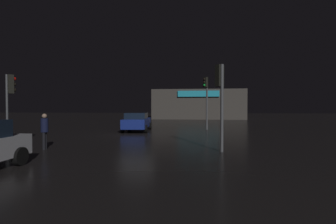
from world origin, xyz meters
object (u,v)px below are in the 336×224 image
object	(u,v)px
traffic_signal_main	(220,89)
traffic_signal_cross_left	(10,92)
store_building	(198,104)
car_near	(137,122)
pedestrian	(45,129)
traffic_signal_opposite	(206,93)

from	to	relation	value
traffic_signal_main	traffic_signal_cross_left	xyz separation A→B (m)	(-10.28, 0.12, -0.03)
store_building	traffic_signal_cross_left	distance (m)	32.57
store_building	traffic_signal_main	world-z (taller)	store_building
traffic_signal_main	car_near	size ratio (longest dim) A/B	0.85
traffic_signal_main	store_building	bearing A→B (deg)	91.51
traffic_signal_cross_left	car_near	xyz separation A→B (m)	(4.33, 8.84, -1.99)
store_building	car_near	xyz separation A→B (m)	(-5.13, -22.33, -1.59)
traffic_signal_main	traffic_signal_cross_left	world-z (taller)	traffic_signal_main
traffic_signal_main	pedestrian	world-z (taller)	traffic_signal_main
traffic_signal_main	traffic_signal_cross_left	distance (m)	10.28
pedestrian	traffic_signal_opposite	bearing A→B (deg)	54.55
traffic_signal_cross_left	store_building	bearing A→B (deg)	73.12
traffic_signal_cross_left	traffic_signal_opposite	bearing A→B (deg)	46.78
car_near	pedestrian	xyz separation A→B (m)	(-2.23, -9.31, 0.21)
traffic_signal_cross_left	traffic_signal_main	bearing A→B (deg)	-0.67
traffic_signal_main	traffic_signal_opposite	distance (m)	10.81
store_building	pedestrian	xyz separation A→B (m)	(-7.36, -31.63, -1.39)
traffic_signal_cross_left	car_near	size ratio (longest dim) A/B	0.79
traffic_signal_opposite	traffic_signal_cross_left	xyz separation A→B (m)	(-10.04, -10.69, -0.39)
store_building	car_near	distance (m)	22.96
traffic_signal_main	pedestrian	size ratio (longest dim) A/B	2.30
traffic_signal_main	traffic_signal_opposite	world-z (taller)	traffic_signal_opposite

